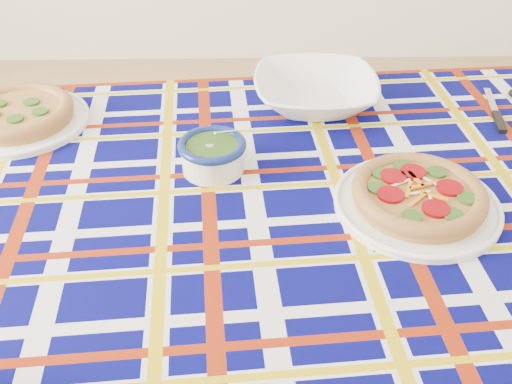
{
  "coord_description": "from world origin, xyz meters",
  "views": [
    {
      "loc": [
        0.32,
        -1.13,
        1.38
      ],
      "look_at": [
        0.34,
        -0.33,
        0.78
      ],
      "focal_mm": 40.0,
      "sensor_mm": 36.0,
      "label": 1
    }
  ],
  "objects_px": {
    "dining_table": "(297,235)",
    "serving_bowl": "(315,91)",
    "main_focaccia_plate": "(419,194)",
    "pesto_bowl": "(213,153)"
  },
  "relations": [
    {
      "from": "dining_table",
      "to": "serving_bowl",
      "type": "xyz_separation_m",
      "value": [
        0.06,
        0.36,
        0.11
      ]
    },
    {
      "from": "main_focaccia_plate",
      "to": "pesto_bowl",
      "type": "distance_m",
      "value": 0.38
    },
    {
      "from": "dining_table",
      "to": "pesto_bowl",
      "type": "relative_size",
      "value": 12.99
    },
    {
      "from": "pesto_bowl",
      "to": "main_focaccia_plate",
      "type": "bearing_deg",
      "value": -19.03
    },
    {
      "from": "main_focaccia_plate",
      "to": "pesto_bowl",
      "type": "xyz_separation_m",
      "value": [
        -0.36,
        0.12,
        0.01
      ]
    },
    {
      "from": "serving_bowl",
      "to": "pesto_bowl",
      "type": "bearing_deg",
      "value": -130.96
    },
    {
      "from": "main_focaccia_plate",
      "to": "pesto_bowl",
      "type": "bearing_deg",
      "value": 160.97
    },
    {
      "from": "main_focaccia_plate",
      "to": "serving_bowl",
      "type": "height_order",
      "value": "serving_bowl"
    },
    {
      "from": "dining_table",
      "to": "main_focaccia_plate",
      "type": "distance_m",
      "value": 0.23
    },
    {
      "from": "pesto_bowl",
      "to": "serving_bowl",
      "type": "xyz_separation_m",
      "value": [
        0.22,
        0.25,
        -0.0
      ]
    }
  ]
}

